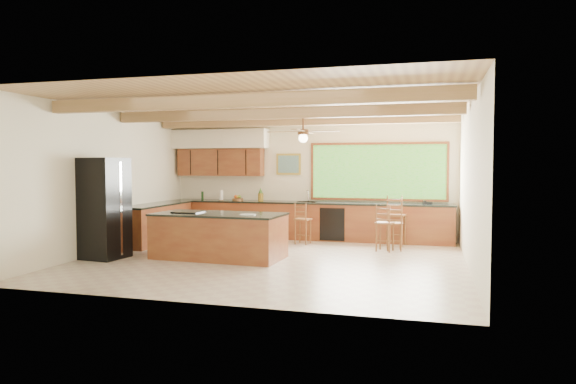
# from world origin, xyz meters

# --- Properties ---
(ground) EXTENTS (7.20, 7.20, 0.00)m
(ground) POSITION_xyz_m (0.00, 0.00, 0.00)
(ground) COLOR beige
(ground) RESTS_ON ground
(room_shell) EXTENTS (7.27, 6.54, 3.02)m
(room_shell) POSITION_xyz_m (-0.17, 0.65, 2.21)
(room_shell) COLOR white
(room_shell) RESTS_ON ground
(counter_run) EXTENTS (7.12, 3.10, 1.26)m
(counter_run) POSITION_xyz_m (-0.82, 2.52, 0.46)
(counter_run) COLOR brown
(counter_run) RESTS_ON ground
(island) EXTENTS (2.58, 1.30, 0.90)m
(island) POSITION_xyz_m (-1.06, -0.10, 0.44)
(island) COLOR brown
(island) RESTS_ON ground
(refrigerator) EXTENTS (0.84, 0.82, 1.97)m
(refrigerator) POSITION_xyz_m (-3.22, -0.71, 0.98)
(refrigerator) COLOR black
(refrigerator) RESTS_ON ground
(bar_stool_a) EXTENTS (0.39, 0.39, 0.95)m
(bar_stool_a) POSITION_xyz_m (0.10, 2.06, 0.56)
(bar_stool_a) COLOR brown
(bar_stool_a) RESTS_ON ground
(bar_stool_b) EXTENTS (0.42, 0.42, 1.00)m
(bar_stool_b) POSITION_xyz_m (2.02, 1.55, 0.59)
(bar_stool_b) COLOR brown
(bar_stool_b) RESTS_ON ground
(bar_stool_c) EXTENTS (0.48, 0.48, 1.15)m
(bar_stool_c) POSITION_xyz_m (2.20, 2.39, 0.68)
(bar_stool_c) COLOR brown
(bar_stool_c) RESTS_ON ground
(bar_stool_d) EXTENTS (0.38, 0.38, 0.97)m
(bar_stool_d) POSITION_xyz_m (2.21, 1.70, 0.57)
(bar_stool_d) COLOR brown
(bar_stool_d) RESTS_ON ground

